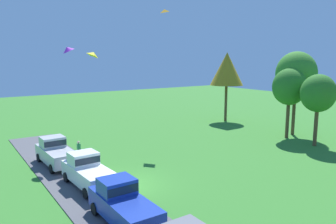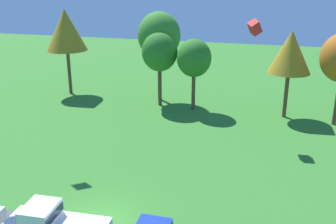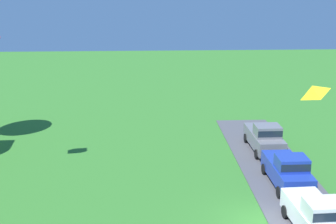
{
  "view_description": "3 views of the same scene",
  "coord_description": "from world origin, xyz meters",
  "px_view_note": "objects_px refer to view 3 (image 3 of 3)",
  "views": [
    {
      "loc": [
        18.68,
        -9.46,
        8.39
      ],
      "look_at": [
        -0.75,
        3.63,
        4.55
      ],
      "focal_mm": 35.0,
      "sensor_mm": 36.0,
      "label": 1
    },
    {
      "loc": [
        8.16,
        -16.4,
        12.66
      ],
      "look_at": [
        2.8,
        3.46,
        5.4
      ],
      "focal_mm": 42.0,
      "sensor_mm": 36.0,
      "label": 2
    },
    {
      "loc": [
        -21.32,
        5.91,
        12.21
      ],
      "look_at": [
        1.65,
        4.77,
        5.6
      ],
      "focal_mm": 50.0,
      "sensor_mm": 36.0,
      "label": 3
    }
  ],
  "objects_px": {
    "car_pickup_near_entrance": "(265,137)",
    "kite_diamond_high_left": "(312,90)",
    "car_pickup_far_end": "(288,170)",
    "car_pickup_mid_row": "(318,217)"
  },
  "relations": [
    {
      "from": "car_pickup_near_entrance",
      "to": "kite_diamond_high_left",
      "type": "bearing_deg",
      "value": 169.36
    },
    {
      "from": "kite_diamond_high_left",
      "to": "car_pickup_mid_row",
      "type": "bearing_deg",
      "value": -27.58
    },
    {
      "from": "car_pickup_mid_row",
      "to": "kite_diamond_high_left",
      "type": "relative_size",
      "value": 4.98
    },
    {
      "from": "car_pickup_far_end",
      "to": "car_pickup_near_entrance",
      "type": "xyz_separation_m",
      "value": [
        6.02,
        -0.1,
        0.0
      ]
    },
    {
      "from": "car_pickup_far_end",
      "to": "kite_diamond_high_left",
      "type": "xyz_separation_m",
      "value": [
        -11.25,
        3.15,
        7.63
      ]
    },
    {
      "from": "car_pickup_mid_row",
      "to": "car_pickup_far_end",
      "type": "height_order",
      "value": "same"
    },
    {
      "from": "car_pickup_far_end",
      "to": "car_pickup_near_entrance",
      "type": "height_order",
      "value": "same"
    },
    {
      "from": "car_pickup_near_entrance",
      "to": "kite_diamond_high_left",
      "type": "relative_size",
      "value": 4.93
    },
    {
      "from": "car_pickup_far_end",
      "to": "car_pickup_near_entrance",
      "type": "bearing_deg",
      "value": -0.95
    },
    {
      "from": "car_pickup_mid_row",
      "to": "car_pickup_near_entrance",
      "type": "xyz_separation_m",
      "value": [
        11.69,
        -0.33,
        0.0
      ]
    }
  ]
}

